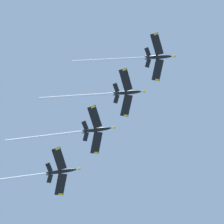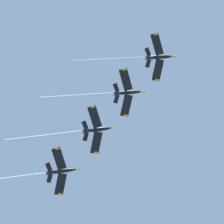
{
  "view_description": "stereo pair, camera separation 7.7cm",
  "coord_description": "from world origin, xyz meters",
  "views": [
    {
      "loc": [
        -9.59,
        20.26,
        1.79
      ],
      "look_at": [
        3.75,
        38.59,
        155.47
      ],
      "focal_mm": 61.46,
      "sensor_mm": 36.0,
      "label": 1
    },
    {
      "loc": [
        -9.66,
        20.31,
        1.79
      ],
      "look_at": [
        3.75,
        38.59,
        155.47
      ],
      "focal_mm": 61.46,
      "sensor_mm": 36.0,
      "label": 2
    }
  ],
  "objects": [
    {
      "name": "jet_fourth",
      "position": [
        -3.29,
        72.47,
        147.42
      ],
      "size": [
        31.99,
        28.43,
        14.4
      ],
      "color": "black"
    },
    {
      "name": "jet_third",
      "position": [
        -2.37,
        52.05,
        150.83
      ],
      "size": [
        33.03,
        29.8,
        15.19
      ],
      "color": "black"
    },
    {
      "name": "jet_lead",
      "position": [
        1.46,
        13.28,
        159.66
      ],
      "size": [
        33.64,
        29.99,
        14.95
      ],
      "color": "black"
    },
    {
      "name": "jet_second",
      "position": [
        -1.32,
        33.0,
        155.09
      ],
      "size": [
        33.31,
        29.3,
        14.94
      ],
      "color": "black"
    }
  ]
}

